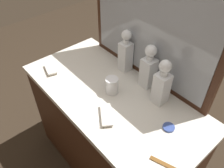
{
  "coord_description": "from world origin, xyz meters",
  "views": [
    {
      "loc": [
        0.78,
        -0.67,
        1.83
      ],
      "look_at": [
        0.0,
        0.0,
        0.9
      ],
      "focal_mm": 36.89,
      "sensor_mm": 36.0,
      "label": 1
    }
  ],
  "objects_px": {
    "crystal_decanter_far_left": "(162,86)",
    "crystal_tumbler_right": "(112,86)",
    "silver_brush_center": "(51,69)",
    "silver_brush_far_right": "(106,115)",
    "crystal_decanter_rear": "(126,55)",
    "tortoiseshell_comb": "(164,164)",
    "porcelain_dish": "(169,127)",
    "crystal_decanter_front": "(148,70)"
  },
  "relations": [
    {
      "from": "crystal_decanter_far_left",
      "to": "crystal_tumbler_right",
      "type": "height_order",
      "value": "crystal_decanter_far_left"
    },
    {
      "from": "silver_brush_center",
      "to": "silver_brush_far_right",
      "type": "distance_m",
      "value": 0.58
    },
    {
      "from": "crystal_decanter_far_left",
      "to": "silver_brush_center",
      "type": "height_order",
      "value": "crystal_decanter_far_left"
    },
    {
      "from": "crystal_decanter_rear",
      "to": "tortoiseshell_comb",
      "type": "relative_size",
      "value": 2.17
    },
    {
      "from": "crystal_tumbler_right",
      "to": "porcelain_dish",
      "type": "height_order",
      "value": "crystal_tumbler_right"
    },
    {
      "from": "crystal_tumbler_right",
      "to": "crystal_decanter_front",
      "type": "bearing_deg",
      "value": 66.16
    },
    {
      "from": "crystal_decanter_front",
      "to": "crystal_decanter_far_left",
      "type": "height_order",
      "value": "same"
    },
    {
      "from": "crystal_tumbler_right",
      "to": "tortoiseshell_comb",
      "type": "height_order",
      "value": "crystal_tumbler_right"
    },
    {
      "from": "crystal_decanter_rear",
      "to": "crystal_decanter_front",
      "type": "bearing_deg",
      "value": -1.29
    },
    {
      "from": "crystal_decanter_front",
      "to": "crystal_decanter_rear",
      "type": "distance_m",
      "value": 0.21
    },
    {
      "from": "crystal_decanter_far_left",
      "to": "tortoiseshell_comb",
      "type": "height_order",
      "value": "crystal_decanter_far_left"
    },
    {
      "from": "crystal_decanter_rear",
      "to": "crystal_decanter_far_left",
      "type": "height_order",
      "value": "crystal_decanter_rear"
    },
    {
      "from": "tortoiseshell_comb",
      "to": "crystal_decanter_far_left",
      "type": "bearing_deg",
      "value": 134.19
    },
    {
      "from": "crystal_decanter_rear",
      "to": "porcelain_dish",
      "type": "bearing_deg",
      "value": -18.05
    },
    {
      "from": "porcelain_dish",
      "to": "tortoiseshell_comb",
      "type": "bearing_deg",
      "value": -56.42
    },
    {
      "from": "crystal_decanter_front",
      "to": "tortoiseshell_comb",
      "type": "distance_m",
      "value": 0.57
    },
    {
      "from": "crystal_decanter_front",
      "to": "crystal_decanter_rear",
      "type": "relative_size",
      "value": 0.98
    },
    {
      "from": "silver_brush_far_right",
      "to": "crystal_decanter_far_left",
      "type": "bearing_deg",
      "value": 71.23
    },
    {
      "from": "silver_brush_center",
      "to": "silver_brush_far_right",
      "type": "relative_size",
      "value": 0.87
    },
    {
      "from": "porcelain_dish",
      "to": "silver_brush_far_right",
      "type": "bearing_deg",
      "value": -143.84
    },
    {
      "from": "crystal_decanter_front",
      "to": "tortoiseshell_comb",
      "type": "relative_size",
      "value": 2.13
    },
    {
      "from": "silver_brush_center",
      "to": "crystal_decanter_far_left",
      "type": "bearing_deg",
      "value": 27.03
    },
    {
      "from": "porcelain_dish",
      "to": "crystal_decanter_far_left",
      "type": "bearing_deg",
      "value": 145.51
    },
    {
      "from": "crystal_decanter_front",
      "to": "silver_brush_far_right",
      "type": "height_order",
      "value": "crystal_decanter_front"
    },
    {
      "from": "crystal_tumbler_right",
      "to": "tortoiseshell_comb",
      "type": "xyz_separation_m",
      "value": [
        0.54,
        -0.14,
        -0.05
      ]
    },
    {
      "from": "silver_brush_center",
      "to": "tortoiseshell_comb",
      "type": "height_order",
      "value": "silver_brush_center"
    },
    {
      "from": "porcelain_dish",
      "to": "tortoiseshell_comb",
      "type": "relative_size",
      "value": 0.47
    },
    {
      "from": "crystal_decanter_rear",
      "to": "crystal_tumbler_right",
      "type": "relative_size",
      "value": 2.87
    },
    {
      "from": "crystal_decanter_rear",
      "to": "crystal_decanter_far_left",
      "type": "xyz_separation_m",
      "value": [
        0.36,
        -0.06,
        -0.0
      ]
    },
    {
      "from": "crystal_decanter_far_left",
      "to": "porcelain_dish",
      "type": "relative_size",
      "value": 4.56
    },
    {
      "from": "crystal_decanter_far_left",
      "to": "silver_brush_far_right",
      "type": "distance_m",
      "value": 0.35
    },
    {
      "from": "tortoiseshell_comb",
      "to": "crystal_decanter_front",
      "type": "bearing_deg",
      "value": 141.42
    },
    {
      "from": "crystal_tumbler_right",
      "to": "silver_brush_far_right",
      "type": "relative_size",
      "value": 0.63
    },
    {
      "from": "crystal_decanter_rear",
      "to": "tortoiseshell_comb",
      "type": "distance_m",
      "value": 0.75
    },
    {
      "from": "crystal_decanter_rear",
      "to": "tortoiseshell_comb",
      "type": "bearing_deg",
      "value": -28.63
    },
    {
      "from": "crystal_decanter_rear",
      "to": "silver_brush_center",
      "type": "height_order",
      "value": "crystal_decanter_rear"
    },
    {
      "from": "crystal_decanter_far_left",
      "to": "crystal_decanter_rear",
      "type": "bearing_deg",
      "value": 171.15
    },
    {
      "from": "silver_brush_far_right",
      "to": "porcelain_dish",
      "type": "bearing_deg",
      "value": 36.16
    },
    {
      "from": "crystal_decanter_far_left",
      "to": "tortoiseshell_comb",
      "type": "xyz_separation_m",
      "value": [
        0.29,
        -0.3,
        -0.12
      ]
    },
    {
      "from": "crystal_tumbler_right",
      "to": "porcelain_dish",
      "type": "relative_size",
      "value": 1.62
    },
    {
      "from": "silver_brush_center",
      "to": "silver_brush_far_right",
      "type": "bearing_deg",
      "value": 2.85
    },
    {
      "from": "crystal_decanter_front",
      "to": "crystal_decanter_far_left",
      "type": "relative_size",
      "value": 1.0
    }
  ]
}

